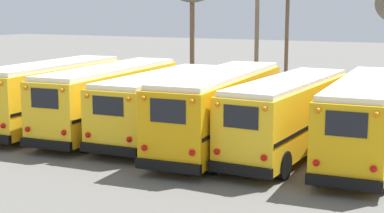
{
  "coord_description": "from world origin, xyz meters",
  "views": [
    {
      "loc": [
        11.07,
        -22.77,
        6.0
      ],
      "look_at": [
        0.0,
        0.3,
        1.64
      ],
      "focal_mm": 55.0,
      "sensor_mm": 36.0,
      "label": 1
    }
  ],
  "objects_px": {
    "school_bus_1": "(110,97)",
    "school_bus_0": "(53,93)",
    "school_bus_5": "(366,117)",
    "utility_pole": "(257,37)",
    "school_bus_2": "(165,103)",
    "school_bus_3": "(220,107)",
    "school_bus_4": "(289,114)"
  },
  "relations": [
    {
      "from": "school_bus_5",
      "to": "school_bus_4",
      "type": "bearing_deg",
      "value": -169.76
    },
    {
      "from": "school_bus_2",
      "to": "utility_pole",
      "type": "distance_m",
      "value": 13.41
    },
    {
      "from": "school_bus_0",
      "to": "school_bus_2",
      "type": "bearing_deg",
      "value": 5.22
    },
    {
      "from": "school_bus_5",
      "to": "school_bus_3",
      "type": "bearing_deg",
      "value": -173.75
    },
    {
      "from": "school_bus_4",
      "to": "utility_pole",
      "type": "bearing_deg",
      "value": 114.53
    },
    {
      "from": "school_bus_0",
      "to": "school_bus_3",
      "type": "bearing_deg",
      "value": -0.23
    },
    {
      "from": "school_bus_0",
      "to": "school_bus_4",
      "type": "distance_m",
      "value": 11.92
    },
    {
      "from": "school_bus_5",
      "to": "utility_pole",
      "type": "height_order",
      "value": "utility_pole"
    },
    {
      "from": "school_bus_3",
      "to": "school_bus_5",
      "type": "distance_m",
      "value": 6.0
    },
    {
      "from": "school_bus_5",
      "to": "utility_pole",
      "type": "distance_m",
      "value": 16.2
    },
    {
      "from": "school_bus_1",
      "to": "school_bus_0",
      "type": "bearing_deg",
      "value": -168.66
    },
    {
      "from": "school_bus_3",
      "to": "utility_pole",
      "type": "distance_m",
      "value": 14.34
    },
    {
      "from": "school_bus_3",
      "to": "school_bus_5",
      "type": "relative_size",
      "value": 1.0
    },
    {
      "from": "school_bus_3",
      "to": "school_bus_4",
      "type": "height_order",
      "value": "school_bus_3"
    },
    {
      "from": "school_bus_4",
      "to": "school_bus_1",
      "type": "bearing_deg",
      "value": 176.67
    },
    {
      "from": "school_bus_3",
      "to": "school_bus_0",
      "type": "bearing_deg",
      "value": 179.77
    },
    {
      "from": "school_bus_1",
      "to": "school_bus_2",
      "type": "xyz_separation_m",
      "value": [
        2.98,
        -0.05,
        -0.09
      ]
    },
    {
      "from": "school_bus_1",
      "to": "school_bus_5",
      "type": "distance_m",
      "value": 11.92
    },
    {
      "from": "school_bus_3",
      "to": "utility_pole",
      "type": "height_order",
      "value": "utility_pole"
    },
    {
      "from": "utility_pole",
      "to": "school_bus_5",
      "type": "bearing_deg",
      "value": -54.92
    },
    {
      "from": "school_bus_2",
      "to": "school_bus_3",
      "type": "distance_m",
      "value": 3.04
    },
    {
      "from": "school_bus_0",
      "to": "utility_pole",
      "type": "height_order",
      "value": "utility_pole"
    },
    {
      "from": "school_bus_4",
      "to": "school_bus_5",
      "type": "relative_size",
      "value": 0.91
    },
    {
      "from": "school_bus_0",
      "to": "school_bus_4",
      "type": "height_order",
      "value": "school_bus_0"
    },
    {
      "from": "school_bus_3",
      "to": "utility_pole",
      "type": "relative_size",
      "value": 1.38
    },
    {
      "from": "school_bus_1",
      "to": "utility_pole",
      "type": "distance_m",
      "value": 13.61
    },
    {
      "from": "school_bus_1",
      "to": "school_bus_2",
      "type": "relative_size",
      "value": 1.08
    },
    {
      "from": "school_bus_4",
      "to": "school_bus_5",
      "type": "height_order",
      "value": "school_bus_5"
    },
    {
      "from": "school_bus_2",
      "to": "school_bus_4",
      "type": "xyz_separation_m",
      "value": [
        5.96,
        -0.47,
        0.06
      ]
    },
    {
      "from": "school_bus_1",
      "to": "school_bus_4",
      "type": "height_order",
      "value": "school_bus_1"
    },
    {
      "from": "school_bus_0",
      "to": "utility_pole",
      "type": "relative_size",
      "value": 1.23
    },
    {
      "from": "school_bus_0",
      "to": "school_bus_1",
      "type": "relative_size",
      "value": 0.9
    }
  ]
}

